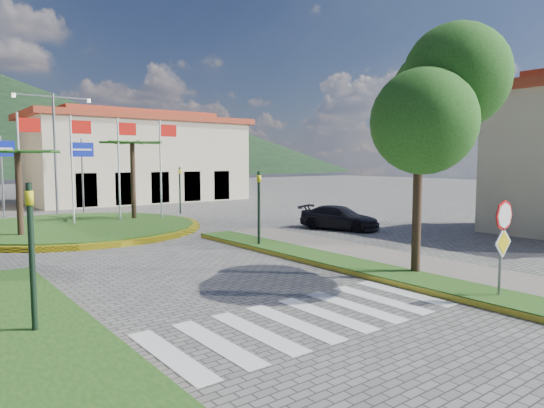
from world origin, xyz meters
TOP-DOWN VIEW (x-y plane):
  - ground at (0.00, 0.00)m, footprint 160.00×160.00m
  - sidewalk_right at (6.00, 2.00)m, footprint 4.00×28.00m
  - verge_right at (4.80, 2.00)m, footprint 1.60×28.00m
  - crosswalk at (0.00, 4.00)m, footprint 8.00×3.00m
  - roundabout_island at (0.00, 22.00)m, footprint 12.70×12.70m
  - stop_sign at (4.90, 1.96)m, footprint 0.80×0.11m
  - deciduous_tree at (5.50, 5.00)m, footprint 3.60×3.60m
  - traffic_light_left at (-5.20, 6.50)m, footprint 0.15×0.18m
  - traffic_light_right at (4.50, 12.00)m, footprint 0.15×0.18m
  - traffic_light_far at (8.00, 26.00)m, footprint 0.18×0.15m
  - direction_sign_west at (-2.00, 30.97)m, footprint 1.60×0.14m
  - direction_sign_east at (3.00, 30.97)m, footprint 1.60×0.14m
  - street_lamp_centre at (1.00, 30.00)m, footprint 4.80×0.16m
  - building_right at (10.00, 38.00)m, footprint 19.08×9.54m
  - hill_far_east at (70.00, 135.00)m, footprint 120.00×120.00m
  - car_dark_b at (4.00, 36.21)m, footprint 4.32×1.94m
  - car_side_right at (11.16, 13.87)m, footprint 3.16×4.61m

SIDE VIEW (x-z plane):
  - ground at x=0.00m, z-range 0.00..0.00m
  - crosswalk at x=0.00m, z-range 0.00..0.01m
  - sidewalk_right at x=6.00m, z-range 0.00..0.15m
  - verge_right at x=4.80m, z-range 0.00..0.18m
  - roundabout_island at x=0.00m, z-range -2.83..3.17m
  - car_side_right at x=11.16m, z-range 0.00..1.24m
  - car_dark_b at x=4.00m, z-range 0.00..1.37m
  - stop_sign at x=4.90m, z-range 0.47..3.12m
  - traffic_light_left at x=-5.20m, z-range 0.34..3.54m
  - traffic_light_right at x=4.50m, z-range 0.34..3.54m
  - traffic_light_far at x=8.00m, z-range 0.34..3.54m
  - direction_sign_west at x=-2.00m, z-range 0.93..6.13m
  - direction_sign_east at x=3.00m, z-range 0.93..6.13m
  - building_right at x=10.00m, z-range -0.12..7.93m
  - street_lamp_centre at x=1.00m, z-range 0.50..8.50m
  - deciduous_tree at x=5.50m, z-range 1.78..8.58m
  - hill_far_east at x=70.00m, z-range 0.00..18.00m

